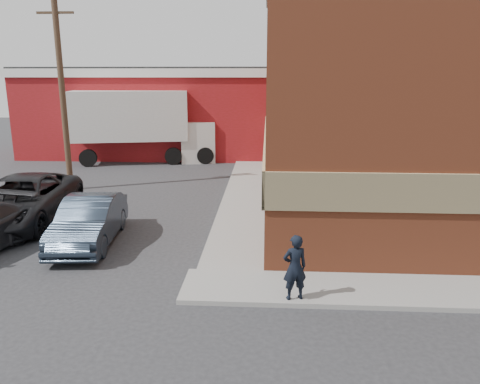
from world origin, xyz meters
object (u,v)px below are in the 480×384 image
(sedan, at_px, (89,221))
(box_truck, at_px, (145,121))
(utility_pole, at_px, (62,84))
(suv_a, at_px, (21,201))
(brick_building, at_px, (434,86))
(warehouse, at_px, (156,110))
(man, at_px, (295,267))

(sedan, relative_size, box_truck, 0.49)
(utility_pole, bearing_deg, suv_a, -85.69)
(sedan, distance_m, box_truck, 14.28)
(brick_building, bearing_deg, box_truck, 153.31)
(warehouse, bearing_deg, utility_pole, -97.77)
(box_truck, bearing_deg, suv_a, -107.41)
(utility_pole, bearing_deg, man, -47.38)
(utility_pole, distance_m, suv_a, 6.39)
(sedan, bearing_deg, man, -36.07)
(sedan, height_order, box_truck, box_truck)
(warehouse, distance_m, utility_pole, 11.27)
(suv_a, bearing_deg, brick_building, 13.78)
(brick_building, relative_size, utility_pole, 2.03)
(brick_building, xyz_separation_m, suv_a, (-15.62, -5.03, -3.85))
(brick_building, height_order, box_truck, brick_building)
(utility_pole, relative_size, man, 5.79)
(man, bearing_deg, utility_pole, -63.23)
(brick_building, bearing_deg, sedan, -151.02)
(suv_a, bearing_deg, warehouse, 81.92)
(man, bearing_deg, box_truck, -81.65)
(brick_building, relative_size, suv_a, 3.05)
(warehouse, xyz_separation_m, man, (8.21, -21.55, -1.92))
(utility_pole, xyz_separation_m, suv_a, (0.38, -5.04, -3.91))
(brick_building, xyz_separation_m, utility_pole, (-16.00, 0.00, 0.06))
(warehouse, relative_size, man, 10.49)
(warehouse, xyz_separation_m, utility_pole, (-1.50, -11.00, 1.93))
(man, distance_m, suv_a, 10.84)
(brick_building, relative_size, sedan, 4.14)
(utility_pole, bearing_deg, brick_building, -0.02)
(suv_a, bearing_deg, utility_pole, 90.23)
(suv_a, bearing_deg, sedan, -34.77)
(warehouse, height_order, suv_a, warehouse)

